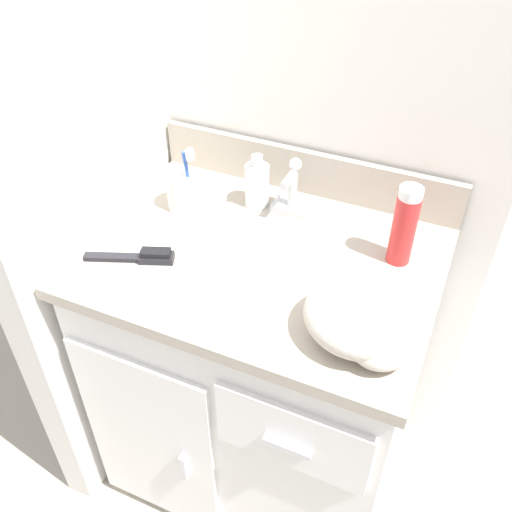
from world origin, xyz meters
TOP-DOWN VIEW (x-y plane):
  - ground_plane at (0.00, 0.00)m, footprint 6.00×6.00m
  - wall_back at (0.00, 0.33)m, footprint 0.95×0.08m
  - wall_left at (-0.43, 0.00)m, footprint 0.08×0.65m
  - vanity at (-0.00, -0.00)m, footprint 0.77×0.59m
  - backsplash at (0.00, 0.28)m, footprint 0.77×0.02m
  - sink_faucet at (0.00, 0.18)m, footprint 0.09×0.09m
  - toothbrush_cup at (-0.24, 0.09)m, footprint 0.08×0.08m
  - soap_dispenser at (-0.09, 0.18)m, footprint 0.06×0.06m
  - shaving_cream_can at (0.27, 0.11)m, footprint 0.05×0.05m
  - hairbrush at (-0.23, -0.12)m, footprint 0.19×0.10m
  - hand_towel at (0.27, -0.14)m, footprint 0.22×0.21m

SIDE VIEW (x-z plane):
  - ground_plane at x=0.00m, z-range 0.00..0.00m
  - vanity at x=0.00m, z-range 0.02..0.83m
  - hairbrush at x=-0.23m, z-range 0.81..0.83m
  - toothbrush_cup at x=-0.24m, z-range 0.77..0.94m
  - sink_faucet at x=0.00m, z-range 0.79..0.93m
  - hand_towel at x=0.27m, z-range 0.81..0.91m
  - backsplash at x=0.00m, z-range 0.81..0.92m
  - soap_dispenser at x=-0.09m, z-range 0.80..0.94m
  - shaving_cream_can at x=0.27m, z-range 0.81..0.99m
  - wall_back at x=0.00m, z-range 0.00..2.20m
  - wall_left at x=-0.43m, z-range 0.00..2.20m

